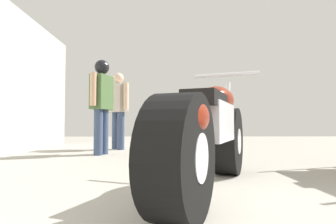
{
  "coord_description": "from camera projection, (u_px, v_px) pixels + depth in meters",
  "views": [
    {
      "loc": [
        -0.28,
        0.04,
        0.51
      ],
      "look_at": [
        -0.23,
        3.62,
        0.67
      ],
      "focal_mm": 30.07,
      "sensor_mm": 36.0,
      "label": 1
    }
  ],
  "objects": [
    {
      "name": "ground_plane",
      "position": [
        186.0,
        166.0,
        3.51
      ],
      "size": [
        17.12,
        17.12,
        0.0
      ],
      "primitive_type": "plane",
      "color": "#9E998E"
    },
    {
      "name": "motorcycle_maroon_cruiser",
      "position": [
        210.0,
        135.0,
        2.16
      ],
      "size": [
        1.09,
        2.15,
        1.04
      ],
      "color": "black",
      "rests_on": "ground_plane"
    },
    {
      "name": "motorcycle_black_naked",
      "position": [
        194.0,
        132.0,
        4.49
      ],
      "size": [
        0.77,
        1.95,
        0.92
      ],
      "color": "black",
      "rests_on": "ground_plane"
    },
    {
      "name": "mechanic_in_blue",
      "position": [
        118.0,
        106.0,
        5.84
      ],
      "size": [
        0.51,
        0.53,
        1.59
      ],
      "color": "#384766",
      "rests_on": "ground_plane"
    },
    {
      "name": "mechanic_with_helmet",
      "position": [
        102.0,
        98.0,
        4.82
      ],
      "size": [
        0.35,
        0.64,
        1.63
      ],
      "color": "#384766",
      "rests_on": "ground_plane"
    }
  ]
}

